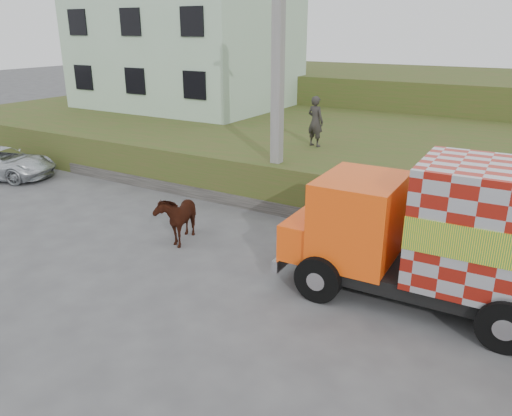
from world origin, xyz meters
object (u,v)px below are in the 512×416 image
Objects in this scene: cargo_truck at (477,240)px; cow at (178,216)px; utility_pole at (278,78)px; pedestrian at (315,121)px; suv at (1,163)px.

cargo_truck is 7.42m from cow.
cow is (-1.03, -3.62, -3.39)m from utility_pole.
cargo_truck is 3.99× the size of pedestrian.
cow is at bearing -105.87° from utility_pole.
cow is 0.39× the size of suv.
utility_pole is at bearing 149.71° from cargo_truck.
utility_pole is 11.52m from suv.
cargo_truck is at bearing -28.84° from utility_pole.
cargo_truck is (6.33, -3.49, -2.48)m from utility_pole.
cow is 6.63m from pedestrian.
pedestrian is at bearing -82.58° from suv.
utility_pole is 1.14× the size of cargo_truck.
cargo_truck is at bearing 150.33° from pedestrian.
cow is (-7.36, -0.13, -0.91)m from cargo_truck.
suv is at bearing 40.28° from pedestrian.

